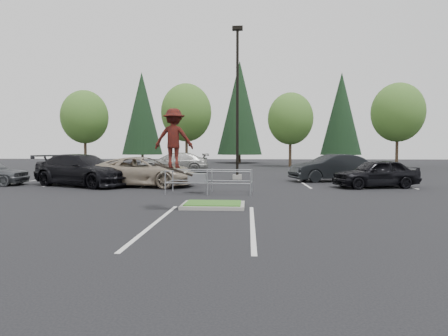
# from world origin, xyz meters

# --- Properties ---
(ground) EXTENTS (120.00, 120.00, 0.00)m
(ground) POSITION_xyz_m (0.00, 0.00, 0.00)
(ground) COLOR black
(ground) RESTS_ON ground
(grass_median) EXTENTS (2.20, 1.60, 0.16)m
(grass_median) POSITION_xyz_m (0.00, 0.00, 0.08)
(grass_median) COLOR gray
(grass_median) RESTS_ON ground
(stall_lines) EXTENTS (22.62, 17.60, 0.01)m
(stall_lines) POSITION_xyz_m (-1.35, 6.02, 0.00)
(stall_lines) COLOR silver
(stall_lines) RESTS_ON ground
(light_pole) EXTENTS (0.70, 0.60, 10.12)m
(light_pole) POSITION_xyz_m (0.50, 12.00, 4.56)
(light_pole) COLOR gray
(light_pole) RESTS_ON ground
(decid_a) EXTENTS (5.44, 5.44, 8.91)m
(decid_a) POSITION_xyz_m (-18.01, 30.03, 5.58)
(decid_a) COLOR #38281C
(decid_a) RESTS_ON ground
(decid_b) EXTENTS (5.89, 5.89, 9.64)m
(decid_b) POSITION_xyz_m (-6.01, 30.53, 6.04)
(decid_b) COLOR #38281C
(decid_b) RESTS_ON ground
(decid_c) EXTENTS (5.12, 5.12, 8.38)m
(decid_c) POSITION_xyz_m (5.99, 29.83, 5.25)
(decid_c) COLOR #38281C
(decid_c) RESTS_ON ground
(decid_d) EXTENTS (5.76, 5.76, 9.43)m
(decid_d) POSITION_xyz_m (17.99, 30.33, 5.91)
(decid_d) COLOR #38281C
(decid_d) RESTS_ON ground
(conif_a) EXTENTS (5.72, 5.72, 13.00)m
(conif_a) POSITION_xyz_m (-14.00, 40.00, 7.10)
(conif_a) COLOR #38281C
(conif_a) RESTS_ON ground
(conif_b) EXTENTS (6.38, 6.38, 14.50)m
(conif_b) POSITION_xyz_m (0.00, 40.50, 7.85)
(conif_b) COLOR #38281C
(conif_b) RESTS_ON ground
(conif_c) EXTENTS (5.50, 5.50, 12.50)m
(conif_c) POSITION_xyz_m (14.00, 39.50, 6.85)
(conif_c) COLOR #38281C
(conif_c) RESTS_ON ground
(cart_corral) EXTENTS (3.96, 1.59, 1.10)m
(cart_corral) POSITION_xyz_m (-0.98, 4.02, 0.69)
(cart_corral) COLOR #95989D
(cart_corral) RESTS_ON ground
(skateboarder) EXTENTS (1.26, 0.73, 2.22)m
(skateboarder) POSITION_xyz_m (-1.20, -1.00, 2.39)
(skateboarder) COLOR black
(skateboarder) RESTS_ON ground
(car_l_tan) EXTENTS (6.11, 3.45, 1.61)m
(car_l_tan) POSITION_xyz_m (-4.50, 7.00, 0.81)
(car_l_tan) COLOR gray
(car_l_tan) RESTS_ON ground
(car_l_black) EXTENTS (6.55, 4.72, 1.76)m
(car_l_black) POSITION_xyz_m (-8.00, 7.00, 0.88)
(car_l_black) COLOR black
(car_l_black) RESTS_ON ground
(car_r_charc) EXTENTS (5.46, 3.08, 1.70)m
(car_r_charc) POSITION_xyz_m (6.50, 10.86, 0.85)
(car_r_charc) COLOR black
(car_r_charc) RESTS_ON ground
(car_r_black) EXTENTS (4.75, 2.77, 1.52)m
(car_r_black) POSITION_xyz_m (8.00, 7.07, 0.76)
(car_r_black) COLOR black
(car_r_black) RESTS_ON ground
(car_far_silver) EXTENTS (6.30, 3.65, 1.72)m
(car_far_silver) POSITION_xyz_m (-5.00, 18.00, 0.86)
(car_far_silver) COLOR #999A95
(car_far_silver) RESTS_ON ground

